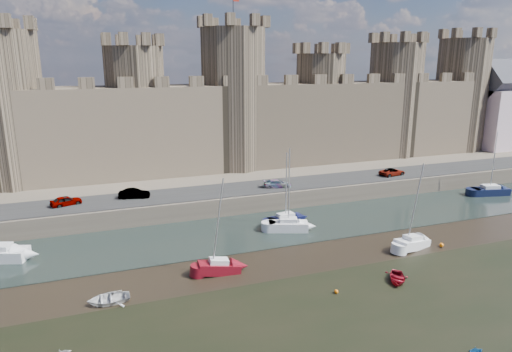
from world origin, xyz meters
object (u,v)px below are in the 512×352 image
(car_2, at_px, (277,184))
(car_3, at_px, (392,172))
(sailboat_1, at_px, (286,219))
(sailboat_3, at_px, (490,190))
(sailboat_2, at_px, (288,225))
(sailboat_5, at_px, (412,242))
(car_0, at_px, (66,201))
(sailboat_4, at_px, (219,266))
(dinghy_1, at_px, (476,352))
(car_1, at_px, (134,194))

(car_2, xyz_separation_m, car_3, (19.95, 0.19, 0.02))
(car_2, height_order, sailboat_1, sailboat_1)
(sailboat_3, bearing_deg, sailboat_2, -162.55)
(sailboat_3, distance_m, sailboat_5, 28.05)
(sailboat_2, bearing_deg, sailboat_1, 94.21)
(sailboat_1, bearing_deg, car_2, 67.01)
(car_0, distance_m, sailboat_3, 61.96)
(sailboat_4, bearing_deg, sailboat_1, 45.83)
(car_2, height_order, car_3, car_3)
(sailboat_2, relative_size, sailboat_4, 1.06)
(car_2, xyz_separation_m, sailboat_5, (8.04, -20.07, -2.37))
(sailboat_3, bearing_deg, car_2, 179.78)
(dinghy_1, bearing_deg, car_3, -35.18)
(car_0, bearing_deg, dinghy_1, -161.45)
(car_0, relative_size, sailboat_5, 0.39)
(car_0, bearing_deg, sailboat_4, -161.51)
(sailboat_1, relative_size, sailboat_3, 0.95)
(sailboat_4, xyz_separation_m, dinghy_1, (13.75, -18.82, -0.35))
(sailboat_5, bearing_deg, sailboat_2, 122.89)
(car_0, height_order, car_2, car_0)
(car_3, xyz_separation_m, sailboat_3, (12.97, -7.30, -2.34))
(sailboat_5, distance_m, dinghy_1, 19.22)
(sailboat_4, bearing_deg, sailboat_2, 40.67)
(car_1, distance_m, sailboat_4, 21.23)
(car_1, bearing_deg, sailboat_4, -150.49)
(car_1, relative_size, car_2, 1.00)
(car_2, distance_m, sailboat_4, 23.37)
(car_3, distance_m, sailboat_4, 38.80)
(sailboat_1, height_order, sailboat_5, sailboat_5)
(dinghy_1, bearing_deg, sailboat_3, -54.54)
(car_3, height_order, sailboat_1, sailboat_1)
(car_2, distance_m, sailboat_2, 11.15)
(car_1, height_order, dinghy_1, car_1)
(car_0, bearing_deg, car_3, -108.89)
(car_0, relative_size, sailboat_4, 0.39)
(sailboat_1, bearing_deg, dinghy_1, -93.68)
(dinghy_1, bearing_deg, car_1, 19.86)
(sailboat_1, distance_m, sailboat_5, 15.59)
(car_2, distance_m, car_3, 19.95)
(car_2, xyz_separation_m, sailboat_1, (-2.27, -8.38, -2.33))
(car_2, bearing_deg, sailboat_2, 177.35)
(sailboat_5, bearing_deg, sailboat_1, 115.45)
(sailboat_2, relative_size, sailboat_3, 1.04)
(car_2, bearing_deg, car_1, 98.08)
(car_2, bearing_deg, sailboat_4, 155.82)
(car_0, distance_m, sailboat_5, 42.34)
(sailboat_2, bearing_deg, car_2, 94.34)
(sailboat_2, distance_m, sailboat_5, 14.48)
(sailboat_5, xyz_separation_m, dinghy_1, (-8.18, -17.39, -0.34))
(sailboat_3, bearing_deg, car_3, 162.58)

